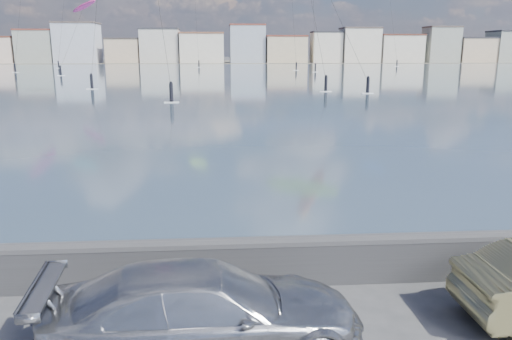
# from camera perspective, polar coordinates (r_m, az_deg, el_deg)

# --- Properties ---
(bay_water) EXTENTS (500.00, 177.00, 0.00)m
(bay_water) POSITION_cam_1_polar(r_m,az_deg,el_deg) (98.66, -4.34, 10.73)
(bay_water) COLOR #2E4955
(bay_water) RESTS_ON ground
(far_shore_strip) EXTENTS (500.00, 60.00, 0.00)m
(far_shore_strip) POSITION_cam_1_polar(r_m,az_deg,el_deg) (207.09, -4.31, 12.21)
(far_shore_strip) COLOR #4C473D
(far_shore_strip) RESTS_ON ground
(seawall) EXTENTS (400.00, 0.36, 1.08)m
(seawall) POSITION_cam_1_polar(r_m,az_deg,el_deg) (10.64, -4.95, -10.26)
(seawall) COLOR #28282B
(seawall) RESTS_ON ground
(far_buildings) EXTENTS (240.79, 13.26, 14.60)m
(far_buildings) POSITION_cam_1_polar(r_m,az_deg,el_deg) (193.04, -3.94, 13.91)
(far_buildings) COLOR silver
(far_buildings) RESTS_ON ground
(car_silver) EXTENTS (5.35, 2.54, 1.51)m
(car_silver) POSITION_cam_1_polar(r_m,az_deg,el_deg) (8.40, -5.87, -15.86)
(car_silver) COLOR #A4A5AA
(car_silver) RESTS_ON ground
(kitesurfer_0) EXTENTS (7.25, 17.38, 15.30)m
(kitesurfer_0) POSITION_cam_1_polar(r_m,az_deg,el_deg) (116.71, -19.11, 17.14)
(kitesurfer_0) COLOR #E5338C
(kitesurfer_0) RESTS_ON ground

